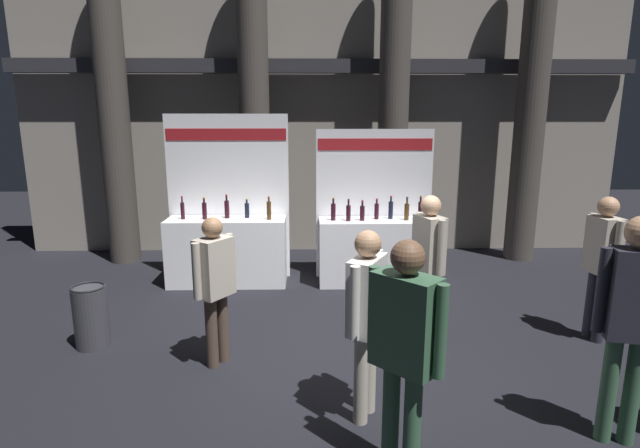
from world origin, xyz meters
TOP-DOWN VIEW (x-y plane):
  - ground_plane at (0.00, 0.00)m, footprint 24.00×24.00m
  - hall_colonnade at (0.00, 4.12)m, footprint 11.15×1.18m
  - exhibitor_booth_0 at (-1.53, 2.29)m, footprint 1.89×0.66m
  - exhibitor_booth_1 at (0.76, 2.27)m, footprint 1.82×0.66m
  - trash_bin at (-2.72, 0.13)m, footprint 0.37×0.37m
  - visitor_0 at (-1.23, -0.30)m, footprint 0.41×0.45m
  - visitor_1 at (0.38, -1.99)m, footprint 0.48×0.48m
  - visitor_3 at (2.17, -1.64)m, footprint 0.52×0.30m
  - visitor_5 at (0.21, -1.27)m, footprint 0.38×0.54m
  - visitor_6 at (3.05, 0.19)m, footprint 0.29×0.50m
  - visitor_7 at (1.08, 0.22)m, footprint 0.33×0.51m

SIDE VIEW (x-z plane):
  - ground_plane at x=0.00m, z-range 0.00..0.00m
  - trash_bin at x=-2.72m, z-range 0.00..0.72m
  - exhibitor_booth_1 at x=0.76m, z-range -0.57..1.79m
  - exhibitor_booth_0 at x=-1.53m, z-range -0.66..1.93m
  - visitor_0 at x=-1.23m, z-range 0.14..1.72m
  - visitor_5 at x=0.21m, z-range 0.16..1.82m
  - visitor_6 at x=3.05m, z-range 0.16..1.84m
  - visitor_7 at x=1.08m, z-range 0.16..1.86m
  - visitor_1 at x=0.38m, z-range 0.19..1.95m
  - visitor_3 at x=2.17m, z-range 0.18..2.03m
  - hall_colonnade at x=0.00m, z-range -0.04..6.18m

